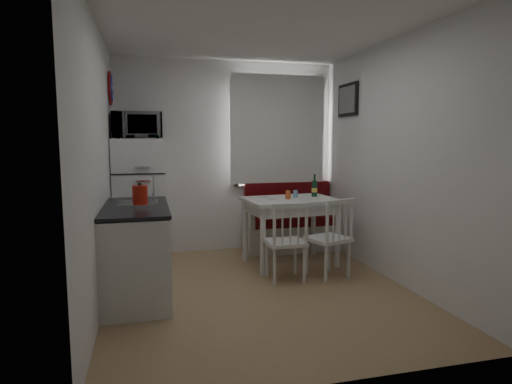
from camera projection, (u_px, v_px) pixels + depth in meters
floor at (259, 290)px, 4.38m from camera, size 3.00×3.50×0.02m
ceiling at (259, 27)px, 4.07m from camera, size 3.00×3.50×0.02m
wall_back at (227, 157)px, 5.91m from camera, size 3.00×0.02×2.60m
wall_front at (334, 179)px, 2.54m from camera, size 3.00×0.02×2.60m
wall_left at (99, 166)px, 3.86m from camera, size 0.02×3.50×2.60m
wall_right at (394, 162)px, 4.59m from camera, size 0.02×3.50×2.60m
window at (277, 133)px, 6.01m from camera, size 1.22×0.06×1.47m
curtain at (278, 130)px, 5.94m from camera, size 1.35×0.02×1.50m
kitchen_counter at (137, 251)px, 4.18m from camera, size 0.62×1.32×1.16m
wall_sign at (111, 88)px, 5.16m from camera, size 0.03×0.40×0.40m
picture_frame at (348, 100)px, 5.55m from camera, size 0.04×0.52×0.42m
bench at (291, 227)px, 6.00m from camera, size 1.31×0.50×0.93m
dining_table at (291, 206)px, 5.24m from camera, size 1.16×0.87×0.82m
chair_left at (288, 233)px, 4.56m from camera, size 0.42×0.40×0.47m
chair_right at (332, 230)px, 4.68m from camera, size 0.53×0.52×0.48m
fridge at (140, 201)px, 5.35m from camera, size 0.62×0.62×1.55m
microwave at (137, 125)px, 5.18m from camera, size 0.58×0.39×0.32m
kettle at (140, 195)px, 4.03m from camera, size 0.17×0.17×0.23m
wine_bottle at (314, 185)px, 5.39m from camera, size 0.07×0.07×0.28m
drinking_glass_orange at (288, 195)px, 5.16m from camera, size 0.06×0.06×0.10m
drinking_glass_blue at (295, 194)px, 5.29m from camera, size 0.05×0.05×0.09m
plate at (267, 198)px, 5.17m from camera, size 0.22×0.22×0.02m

